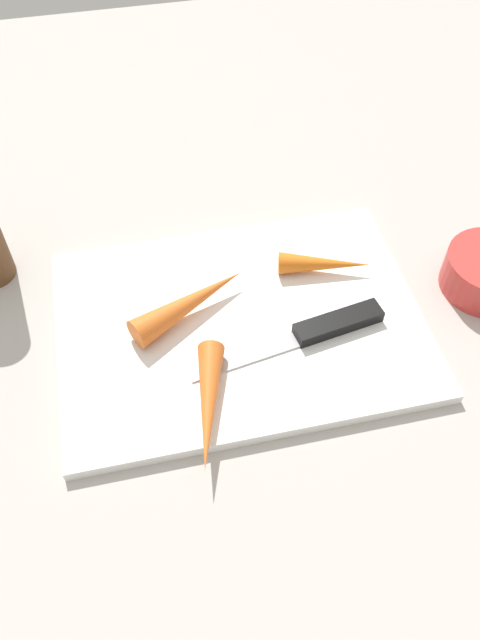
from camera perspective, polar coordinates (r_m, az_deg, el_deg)
ground_plane at (r=0.64m, az=0.00°, el=-0.66°), size 1.40×1.40×0.00m
cutting_board at (r=0.64m, az=0.00°, el=-0.33°), size 0.36×0.26×0.01m
knife at (r=0.63m, az=7.70°, el=-0.64°), size 0.20×0.05×0.01m
carrot_longest at (r=0.63m, az=-4.49°, el=1.58°), size 0.13×0.08×0.03m
carrot_shortest at (r=0.67m, az=7.57°, el=4.99°), size 0.10×0.05×0.02m
carrot_medium at (r=0.56m, az=-2.86°, el=-7.63°), size 0.05×0.13×0.03m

